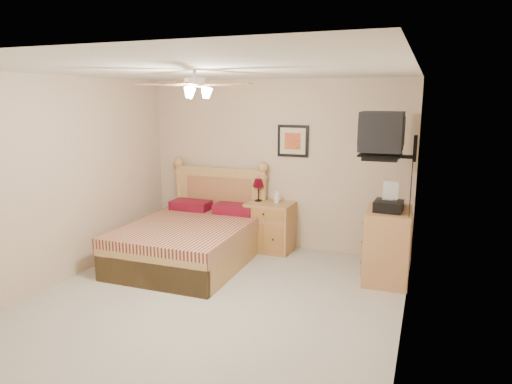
% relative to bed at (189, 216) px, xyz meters
% --- Properties ---
extents(floor, '(4.50, 4.50, 0.00)m').
position_rel_bed_xyz_m(floor, '(0.86, -1.12, -0.66)').
color(floor, '#ACA89B').
rests_on(floor, ground).
extents(ceiling, '(4.00, 4.50, 0.04)m').
position_rel_bed_xyz_m(ceiling, '(0.86, -1.12, 1.84)').
color(ceiling, white).
rests_on(ceiling, ground).
extents(wall_back, '(4.00, 0.04, 2.50)m').
position_rel_bed_xyz_m(wall_back, '(0.86, 1.13, 0.59)').
color(wall_back, beige).
rests_on(wall_back, ground).
extents(wall_front, '(4.00, 0.04, 2.50)m').
position_rel_bed_xyz_m(wall_front, '(0.86, -3.37, 0.59)').
color(wall_front, beige).
rests_on(wall_front, ground).
extents(wall_left, '(0.04, 4.50, 2.50)m').
position_rel_bed_xyz_m(wall_left, '(-1.14, -1.12, 0.59)').
color(wall_left, beige).
rests_on(wall_left, ground).
extents(wall_right, '(0.04, 4.50, 2.50)m').
position_rel_bed_xyz_m(wall_right, '(2.86, -1.12, 0.59)').
color(wall_right, beige).
rests_on(wall_right, ground).
extents(bed, '(1.57, 2.04, 1.31)m').
position_rel_bed_xyz_m(bed, '(0.00, 0.00, 0.00)').
color(bed, '#A78149').
rests_on(bed, ground).
extents(nightstand, '(0.69, 0.52, 0.73)m').
position_rel_bed_xyz_m(nightstand, '(0.87, 0.88, -0.29)').
color(nightstand, '#A67A40').
rests_on(nightstand, ground).
extents(table_lamp, '(0.19, 0.19, 0.34)m').
position_rel_bed_xyz_m(table_lamp, '(0.67, 0.92, 0.24)').
color(table_lamp, '#510210').
rests_on(table_lamp, nightstand).
extents(lotion_bottle, '(0.11, 0.11, 0.21)m').
position_rel_bed_xyz_m(lotion_bottle, '(0.97, 0.89, 0.18)').
color(lotion_bottle, white).
rests_on(lotion_bottle, nightstand).
extents(framed_picture, '(0.46, 0.04, 0.46)m').
position_rel_bed_xyz_m(framed_picture, '(1.13, 1.11, 0.96)').
color(framed_picture, black).
rests_on(framed_picture, wall_back).
extents(dresser, '(0.56, 0.79, 0.90)m').
position_rel_bed_xyz_m(dresser, '(2.59, 0.33, -0.21)').
color(dresser, tan).
rests_on(dresser, ground).
extents(fax_machine, '(0.34, 0.36, 0.34)m').
position_rel_bed_xyz_m(fax_machine, '(2.59, 0.24, 0.42)').
color(fax_machine, black).
rests_on(fax_machine, dresser).
extents(magazine_lower, '(0.18, 0.24, 0.02)m').
position_rel_bed_xyz_m(magazine_lower, '(2.57, 0.56, 0.26)').
color(magazine_lower, '#BEAF9B').
rests_on(magazine_lower, dresser).
extents(magazine_upper, '(0.25, 0.30, 0.02)m').
position_rel_bed_xyz_m(magazine_upper, '(2.57, 0.57, 0.28)').
color(magazine_upper, tan).
rests_on(magazine_upper, magazine_lower).
extents(wall_tv, '(0.56, 0.46, 0.58)m').
position_rel_bed_xyz_m(wall_tv, '(2.61, 0.22, 1.15)').
color(wall_tv, black).
rests_on(wall_tv, wall_right).
extents(ceiling_fan, '(1.14, 1.14, 0.28)m').
position_rel_bed_xyz_m(ceiling_fan, '(0.86, -1.32, 1.70)').
color(ceiling_fan, silver).
rests_on(ceiling_fan, ceiling).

